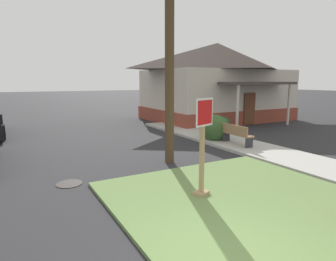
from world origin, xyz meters
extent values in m
cube|color=#668447|center=(1.91, 1.66, 0.04)|extent=(5.75, 5.79, 0.08)
cube|color=#B2AFA8|center=(5.99, 5.64, 0.06)|extent=(2.20, 15.91, 0.12)
cube|color=#A3845B|center=(1.23, 2.40, 1.22)|extent=(0.11, 0.11, 2.28)
cube|color=#A3845B|center=(1.23, 2.40, 0.12)|extent=(0.43, 0.38, 0.08)
cube|color=white|center=(1.25, 2.35, 2.09)|extent=(0.62, 0.23, 0.65)
cube|color=red|center=(1.25, 2.34, 2.09)|extent=(0.53, 0.20, 0.55)
cylinder|color=black|center=(-1.40, 4.92, 0.01)|extent=(0.70, 0.70, 0.02)
cube|color=black|center=(-3.08, 13.35, 1.06)|extent=(0.22, 2.32, 0.44)
cylinder|color=black|center=(-3.05, 12.66, 0.38)|extent=(0.30, 0.77, 0.76)
cube|color=#93704C|center=(5.76, 6.12, 0.56)|extent=(0.45, 1.64, 0.06)
cube|color=#93704C|center=(5.58, 6.13, 0.78)|extent=(0.10, 1.63, 0.38)
cube|color=#2D2D33|center=(5.74, 5.39, 0.33)|extent=(0.36, 0.07, 0.41)
cube|color=#2D2D33|center=(5.78, 6.85, 0.33)|extent=(0.36, 0.07, 0.41)
cylinder|color=#4C3823|center=(2.07, 5.47, 5.03)|extent=(0.31, 0.31, 10.05)
cube|color=brown|center=(10.77, 13.94, 0.45)|extent=(9.54, 6.80, 0.90)
cube|color=beige|center=(10.77, 13.94, 2.22)|extent=(9.35, 6.66, 2.64)
pyramid|color=#423833|center=(10.77, 13.94, 4.50)|extent=(10.02, 7.14, 1.92)
cube|color=#423833|center=(10.77, 9.84, 2.66)|extent=(5.25, 1.40, 0.16)
cylinder|color=beige|center=(8.63, 9.29, 1.33)|extent=(0.16, 0.16, 2.66)
cylinder|color=beige|center=(12.92, 9.29, 1.33)|extent=(0.16, 0.16, 2.66)
cube|color=brown|center=(10.77, 10.52, 1.05)|extent=(0.90, 0.06, 2.00)
ellipsoid|color=#305B35|center=(8.28, 10.14, 0.37)|extent=(0.91, 0.91, 0.74)
ellipsoid|color=#37592B|center=(5.61, 7.48, 0.63)|extent=(1.28, 1.28, 1.26)
camera|label=1|loc=(-2.69, -3.01, 2.80)|focal=30.85mm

